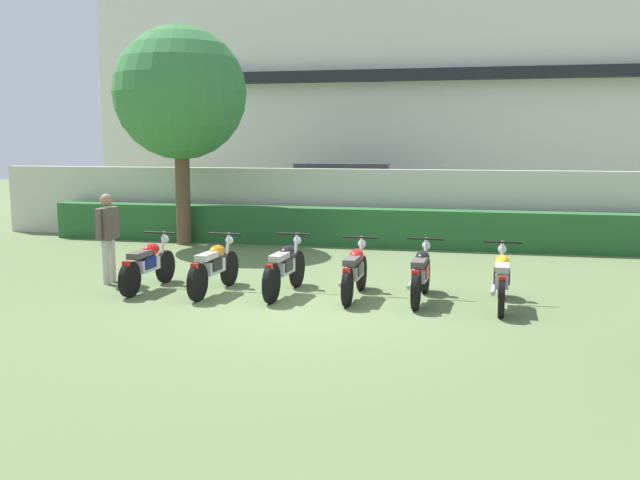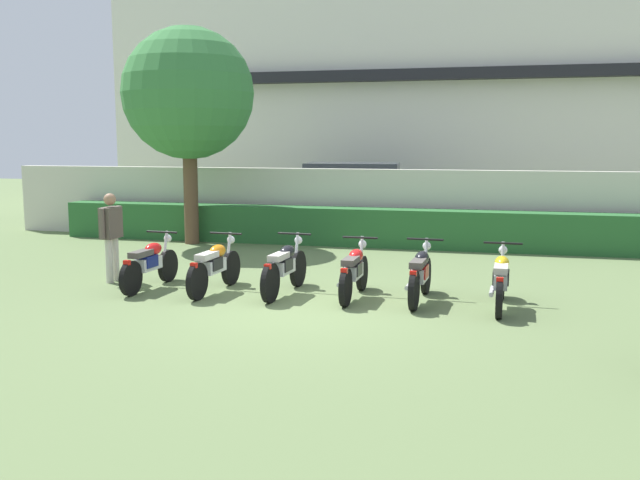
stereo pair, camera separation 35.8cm
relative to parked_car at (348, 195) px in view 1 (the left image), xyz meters
name	(u,v)px [view 1 (the left image)]	position (x,y,z in m)	size (l,w,h in m)	color
ground	(305,308)	(1.16, -10.20, -0.94)	(60.00, 60.00, 0.00)	#607547
building	(408,90)	(1.16, 5.99, 3.43)	(21.53, 6.50, 8.74)	silver
compound_wall	(372,206)	(1.16, -2.99, -0.02)	(20.46, 0.30, 1.84)	beige
hedge_row	(368,227)	(1.16, -3.69, -0.48)	(16.37, 0.70, 0.92)	#28602D
parked_car	(348,195)	(0.00, 0.00, 0.00)	(4.64, 2.40, 1.89)	navy
tree_near_inspector	(180,94)	(-3.34, -4.35, 2.72)	(3.19, 3.19, 5.28)	brown
motorcycle_in_row_0	(148,264)	(-1.80, -9.46, -0.49)	(0.60, 1.82, 0.95)	black
motorcycle_in_row_1	(214,267)	(-0.59, -9.47, -0.48)	(0.60, 1.88, 0.97)	black
motorcycle_in_row_2	(285,267)	(0.60, -9.33, -0.48)	(0.60, 1.95, 0.98)	black
motorcycle_in_row_3	(355,271)	(1.78, -9.32, -0.49)	(0.60, 1.83, 0.96)	black
motorcycle_in_row_4	(421,273)	(2.86, -9.32, -0.49)	(0.60, 1.85, 0.96)	black
motorcycle_in_row_5	(501,278)	(4.10, -9.46, -0.49)	(0.60, 1.90, 0.96)	black
inspector_person	(108,231)	(-2.75, -9.09, 0.01)	(0.22, 0.66, 1.61)	beige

